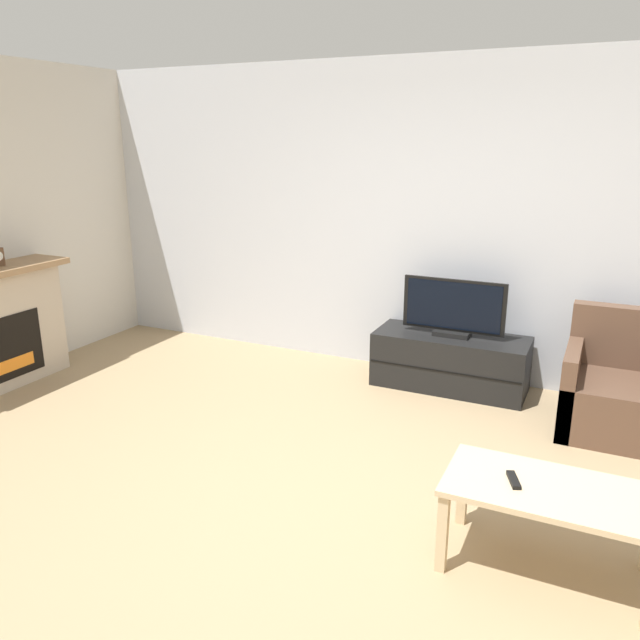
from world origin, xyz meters
TOP-DOWN VIEW (x-y plane):
  - ground_plane at (0.00, 0.00)m, footprint 24.00×24.00m
  - wall_back at (0.00, 2.53)m, footprint 12.00×0.06m
  - tv_stand at (0.12, 2.21)m, footprint 1.26×0.52m
  - tv at (0.12, 2.20)m, footprint 0.85×0.18m
  - armchair at (1.39, 1.92)m, footprint 0.70×0.76m
  - coffee_table at (1.12, 0.09)m, footprint 0.99×0.52m
  - remote at (0.95, 0.07)m, footprint 0.09×0.15m

SIDE VIEW (x-z plane):
  - ground_plane at x=0.00m, z-range 0.00..0.00m
  - tv_stand at x=0.12m, z-range 0.00..0.46m
  - armchair at x=1.39m, z-range -0.15..0.71m
  - coffee_table at x=1.12m, z-range 0.16..0.62m
  - remote at x=0.95m, z-range 0.45..0.47m
  - tv at x=0.12m, z-range 0.44..0.92m
  - wall_back at x=0.00m, z-range 0.00..2.70m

